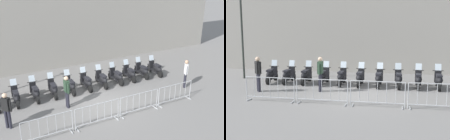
% 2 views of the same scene
% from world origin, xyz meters
% --- Properties ---
extents(ground_plane, '(120.00, 120.00, 0.00)m').
position_xyz_m(ground_plane, '(0.00, 0.00, 0.00)').
color(ground_plane, slate).
extents(motorcycle_1, '(0.56, 1.72, 1.24)m').
position_xyz_m(motorcycle_1, '(-4.12, 1.97, 0.45)').
color(motorcycle_1, black).
rests_on(motorcycle_1, ground).
extents(motorcycle_2, '(0.56, 1.72, 1.24)m').
position_xyz_m(motorcycle_2, '(-3.10, 2.05, 0.45)').
color(motorcycle_2, black).
rests_on(motorcycle_2, ground).
extents(motorcycle_3, '(0.56, 1.72, 1.24)m').
position_xyz_m(motorcycle_3, '(-2.09, 2.06, 0.45)').
color(motorcycle_3, black).
rests_on(motorcycle_3, ground).
extents(motorcycle_4, '(0.56, 1.72, 1.24)m').
position_xyz_m(motorcycle_4, '(-1.07, 2.07, 0.45)').
color(motorcycle_4, black).
rests_on(motorcycle_4, ground).
extents(motorcycle_5, '(0.56, 1.72, 1.24)m').
position_xyz_m(motorcycle_5, '(-0.06, 2.07, 0.45)').
color(motorcycle_5, black).
rests_on(motorcycle_5, ground).
extents(motorcycle_6, '(0.56, 1.72, 1.24)m').
position_xyz_m(motorcycle_6, '(0.96, 2.06, 0.45)').
color(motorcycle_6, black).
rests_on(motorcycle_6, ground).
extents(motorcycle_7, '(0.56, 1.73, 1.24)m').
position_xyz_m(motorcycle_7, '(1.98, 2.09, 0.45)').
color(motorcycle_7, black).
rests_on(motorcycle_7, ground).
extents(motorcycle_8, '(0.56, 1.72, 1.24)m').
position_xyz_m(motorcycle_8, '(2.98, 2.14, 0.45)').
color(motorcycle_8, black).
rests_on(motorcycle_8, ground).
extents(motorcycle_9, '(0.56, 1.72, 1.24)m').
position_xyz_m(motorcycle_9, '(4.00, 2.22, 0.45)').
color(motorcycle_9, black).
rests_on(motorcycle_9, ground).
extents(motorcycle_10, '(0.56, 1.72, 1.24)m').
position_xyz_m(motorcycle_10, '(5.02, 2.13, 0.45)').
color(motorcycle_10, black).
rests_on(motorcycle_10, ground).
extents(barrier_segment_0, '(2.22, 0.50, 1.07)m').
position_xyz_m(barrier_segment_0, '(-3.41, -1.89, 0.53)').
color(barrier_segment_0, '#B2B5B7').
rests_on(barrier_segment_0, ground).
extents(barrier_segment_1, '(2.22, 0.50, 1.07)m').
position_xyz_m(barrier_segment_1, '(-1.10, -1.83, 0.53)').
color(barrier_segment_1, '#B2B5B7').
rests_on(barrier_segment_1, ground).
extents(barrier_segment_2, '(2.22, 0.50, 1.07)m').
position_xyz_m(barrier_segment_2, '(1.20, -1.77, 0.53)').
color(barrier_segment_2, '#B2B5B7').
rests_on(barrier_segment_2, ground).
extents(barrier_segment_3, '(2.22, 0.50, 1.07)m').
position_xyz_m(barrier_segment_3, '(3.51, -1.70, 0.53)').
color(barrier_segment_3, '#B2B5B7').
rests_on(barrier_segment_3, ground).
extents(officer_near_row_end, '(0.23, 0.55, 1.73)m').
position_xyz_m(officer_near_row_end, '(-1.80, 0.41, 0.98)').
color(officer_near_row_end, '#23232D').
rests_on(officer_near_row_end, ground).
extents(officer_mid_plaza, '(0.40, 0.45, 1.73)m').
position_xyz_m(officer_mid_plaza, '(5.38, -0.37, 0.98)').
color(officer_mid_plaza, '#23232D').
rests_on(officer_mid_plaza, ground).
extents(officer_by_barriers, '(0.41, 0.42, 1.73)m').
position_xyz_m(officer_by_barriers, '(-4.80, -0.26, 0.98)').
color(officer_by_barriers, '#23232D').
rests_on(officer_by_barriers, ground).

